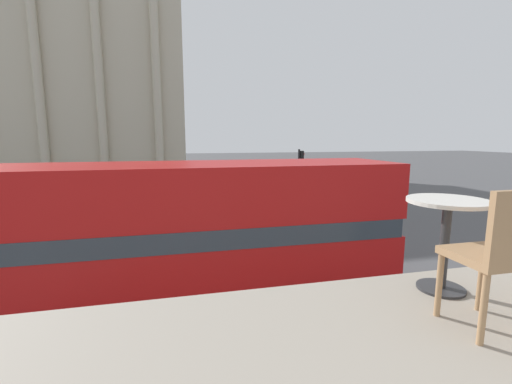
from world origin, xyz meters
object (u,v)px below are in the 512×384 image
traffic_light_mid (300,170)px  pedestrian_red (94,226)px  plaza_building_left (62,81)px  cafe_dining_table (446,224)px  pedestrian_black (236,203)px  traffic_light_near (44,207)px  double_decker_bus (174,235)px  pedestrian_white (84,178)px  car_silver (165,188)px  car_white (115,195)px  cafe_chair_0 (497,252)px  pedestrian_olive (236,215)px

traffic_light_mid → pedestrian_red: (-10.96, -5.53, -1.55)m
plaza_building_left → cafe_dining_table: bearing=-71.8°
plaza_building_left → traffic_light_mid: size_ratio=7.71×
pedestrian_black → pedestrian_red: pedestrian_black is taller
traffic_light_near → pedestrian_red: bearing=76.6°
double_decker_bus → pedestrian_white: 25.96m
double_decker_bus → car_silver: 18.45m
double_decker_bus → pedestrian_white: (-7.78, 24.74, -1.19)m
traffic_light_near → car_silver: 15.35m
car_white → car_silver: (3.23, 2.22, 0.00)m
cafe_chair_0 → plaza_building_left: 49.17m
pedestrian_olive → traffic_light_mid: bearing=-127.7°
pedestrian_olive → pedestrian_white: (-10.59, 17.47, 0.08)m
traffic_light_near → pedestrian_white: size_ratio=2.09×
plaza_building_left → traffic_light_mid: (20.70, -27.57, -8.90)m
cafe_dining_table → pedestrian_red: 13.95m
pedestrian_black → traffic_light_near: bearing=58.4°
double_decker_bus → pedestrian_white: double_decker_bus is taller
plaza_building_left → pedestrian_red: size_ratio=17.99×
cafe_chair_0 → pedestrian_white: cafe_chair_0 is taller
double_decker_bus → traffic_light_mid: double_decker_bus is taller
cafe_dining_table → pedestrian_black: size_ratio=0.44×
cafe_chair_0 → plaza_building_left: bearing=112.0°
double_decker_bus → pedestrian_black: size_ratio=6.57×
double_decker_bus → car_silver: bearing=84.2°
plaza_building_left → pedestrian_olive: plaza_building_left is taller
car_white → pedestrian_olive: bearing=72.7°
traffic_light_near → pedestrian_black: traffic_light_near is taller
plaza_building_left → pedestrian_red: 36.05m
cafe_chair_0 → pedestrian_red: cafe_chair_0 is taller
pedestrian_white → traffic_light_near: bearing=-92.9°
pedestrian_olive → plaza_building_left: bearing=-55.9°
double_decker_bus → car_white: (-3.92, 16.16, -1.48)m
cafe_dining_table → pedestrian_white: 32.44m
cafe_dining_table → cafe_chair_0: 0.60m
cafe_dining_table → traffic_light_near: cafe_dining_table is taller
cafe_chair_0 → pedestrian_black: 16.87m
car_silver → traffic_light_mid: bearing=-100.4°
plaza_building_left → pedestrian_red: (9.74, -33.10, -10.45)m
cafe_chair_0 → plaza_building_left: size_ratio=0.03×
cafe_dining_table → cafe_chair_0: (-0.16, -0.58, -0.02)m
cafe_dining_table → plaza_building_left: size_ratio=0.02×
cafe_chair_0 → pedestrian_black: cafe_chair_0 is taller
plaza_building_left → pedestrian_black: 35.39m
cafe_chair_0 → traffic_light_near: size_ratio=0.25×
pedestrian_red → traffic_light_mid: bearing=116.7°
cafe_dining_table → traffic_light_mid: 19.00m
traffic_light_near → pedestrian_olive: bearing=29.4°
double_decker_bus → traffic_light_mid: (7.76, 12.07, 0.30)m
cafe_chair_0 → traffic_light_near: (-5.88, 10.07, -1.44)m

